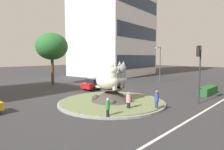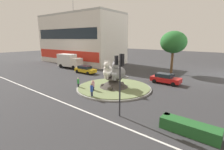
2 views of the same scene
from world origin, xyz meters
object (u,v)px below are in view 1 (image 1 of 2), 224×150
Objects in this scene: traffic_light_mast at (199,62)px; office_tower at (114,7)px; cat_statue_grey at (118,78)px; sedan_on_far_lane at (97,84)px; pedestrian_blue_shirt at (157,100)px; cat_statue_white at (108,80)px; litter_bin at (199,92)px; streetlight_arm at (160,62)px; broadleaf_tree_behind_island at (52,47)px; pedestrian_green_shirt at (108,108)px; pedestrian_pink_shirt at (129,101)px.

traffic_light_mast is 0.17× the size of office_tower.
sedan_on_far_lane is (3.76, 7.25, -1.64)m from cat_statue_grey.
pedestrian_blue_shirt reaches higher than sedan_on_far_lane.
cat_statue_white is 3.12× the size of litter_bin.
streetlight_arm is at bearing -120.31° from pedestrian_blue_shirt.
broadleaf_tree_behind_island is 5.27× the size of pedestrian_green_shirt.
cat_statue_white is 8.88m from traffic_light_mast.
cat_statue_grey is 7.92m from traffic_light_mast.
pedestrian_pink_shirt is at bearing 11.12° from streetlight_arm.
pedestrian_pink_shirt is at bearing -34.46° from pedestrian_green_shirt.
cat_statue_white is 0.63× the size of sedan_on_far_lane.
pedestrian_blue_shirt is at bearing 66.68° from pedestrian_pink_shirt.
cat_statue_grey is 0.47× the size of traffic_light_mast.
cat_statue_grey is 5.78m from pedestrian_green_shirt.
office_tower is at bearing -120.83° from streetlight_arm.
litter_bin is at bearing -71.05° from broadleaf_tree_behind_island.
office_tower reaches higher than litter_bin.
pedestrian_pink_shirt is at bearing -26.75° from cat_statue_grey.
pedestrian_green_shirt is (-26.83, -23.94, -16.03)m from office_tower.
pedestrian_pink_shirt reaches higher than pedestrian_green_shirt.
traffic_light_mast is at bearing -129.91° from office_tower.
traffic_light_mast is at bearing -81.73° from broadleaf_tree_behind_island.
cat_statue_white reaches higher than pedestrian_green_shirt.
streetlight_arm is 19.43m from pedestrian_blue_shirt.
cat_statue_grey is 1.62× the size of pedestrian_pink_shirt.
office_tower reaches higher than traffic_light_mast.
pedestrian_pink_shirt is (-18.39, -7.59, -2.84)m from streetlight_arm.
sedan_on_far_lane is at bearing 175.36° from pedestrian_pink_shirt.
pedestrian_blue_shirt is at bearing 17.70° from streetlight_arm.
litter_bin is at bearing -63.66° from traffic_light_mast.
cat_statue_white is 34.87m from office_tower.
traffic_light_mast is 6.25× the size of litter_bin.
broadleaf_tree_behind_island reaches higher than pedestrian_blue_shirt.
traffic_light_mast is 3.45× the size of pedestrian_pink_shirt.
pedestrian_green_shirt is at bearing -49.41° from cat_statue_grey.
pedestrian_pink_shirt is 2.34m from pedestrian_blue_shirt.
office_tower is (23.78, 21.03, 14.43)m from cat_statue_white.
traffic_light_mast is 13.75m from sedan_on_far_lane.
cat_statue_grey is 33.70m from office_tower.
pedestrian_blue_shirt is (4.29, -1.52, 0.11)m from pedestrian_green_shirt.
office_tower is at bearing 112.80° from cat_statue_white.
pedestrian_pink_shirt is 1.81× the size of litter_bin.
pedestrian_green_shirt is at bearing -60.67° from pedestrian_pink_shirt.
streetlight_arm is 13.28m from sedan_on_far_lane.
pedestrian_green_shirt is at bearing 81.46° from traffic_light_mast.
streetlight_arm reaches higher than cat_statue_white.
broadleaf_tree_behind_island is 1.33× the size of streetlight_arm.
streetlight_arm is (-5.71, -16.12, -13.18)m from office_tower.
traffic_light_mast is 10.44m from pedestrian_green_shirt.
cat_statue_white is at bearing -43.61° from pedestrian_blue_shirt.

